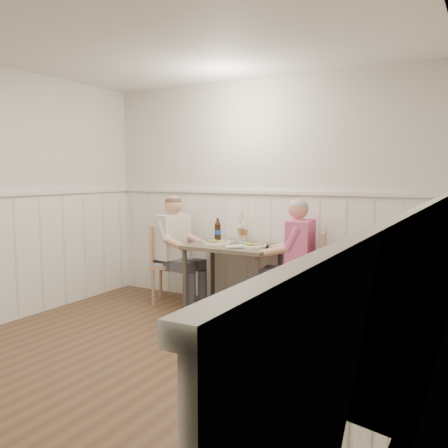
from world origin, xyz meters
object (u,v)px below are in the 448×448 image
object	(u,v)px
dining_table	(233,254)
chair_left	(167,260)
diner_cream	(175,258)
grass_vase	(240,227)
man_in_pink	(296,270)
beer_bottle	(218,231)
chair_right	(308,274)

from	to	relation	value
dining_table	chair_left	distance (m)	0.89
diner_cream	grass_vase	world-z (taller)	diner_cream
chair_left	dining_table	bearing A→B (deg)	0.96
man_in_pink	beer_bottle	size ratio (longest dim) A/B	4.95
chair_right	man_in_pink	size ratio (longest dim) A/B	0.74
chair_right	beer_bottle	world-z (taller)	beer_bottle
grass_vase	chair_left	bearing A→B (deg)	-161.80
dining_table	grass_vase	xyz separation A→B (m)	(-0.05, 0.26, 0.27)
dining_table	diner_cream	bearing A→B (deg)	-177.39
chair_left	grass_vase	size ratio (longest dim) A/B	2.46
dining_table	man_in_pink	size ratio (longest dim) A/B	0.75
dining_table	man_in_pink	world-z (taller)	man_in_pink
chair_right	diner_cream	distance (m)	1.64
man_in_pink	beer_bottle	bearing A→B (deg)	168.34
dining_table	chair_right	bearing A→B (deg)	-1.77
chair_right	man_in_pink	world-z (taller)	man_in_pink
beer_bottle	chair_left	bearing A→B (deg)	-158.23
chair_right	grass_vase	bearing A→B (deg)	162.84
grass_vase	beer_bottle	bearing A→B (deg)	-169.80
dining_table	beer_bottle	xyz separation A→B (m)	(-0.31, 0.21, 0.21)
chair_right	chair_left	distance (m)	1.76
dining_table	chair_left	xyz separation A→B (m)	(-0.88, -0.01, -0.15)
man_in_pink	grass_vase	distance (m)	0.91
beer_bottle	man_in_pink	bearing A→B (deg)	-11.66
man_in_pink	diner_cream	world-z (taller)	man_in_pink
man_in_pink	grass_vase	world-z (taller)	man_in_pink
beer_bottle	diner_cream	bearing A→B (deg)	-151.04
dining_table	chair_right	distance (m)	0.89
man_in_pink	grass_vase	xyz separation A→B (m)	(-0.79, 0.27, 0.37)
diner_cream	beer_bottle	distance (m)	0.60
dining_table	man_in_pink	distance (m)	0.75
chair_right	beer_bottle	distance (m)	1.27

